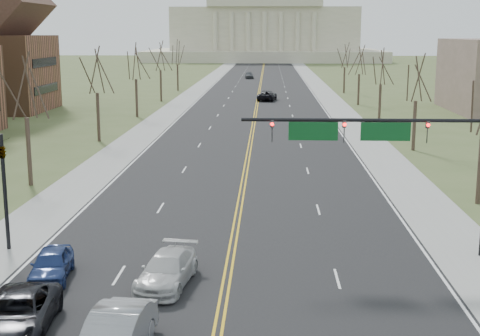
# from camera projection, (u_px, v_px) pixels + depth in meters

# --- Properties ---
(road) EXTENTS (20.00, 380.00, 0.01)m
(road) POSITION_uv_depth(u_px,v_px,m) (259.00, 90.00, 128.38)
(road) COLOR black
(road) RESTS_ON ground
(cross_road) EXTENTS (120.00, 14.00, 0.01)m
(cross_road) POSITION_uv_depth(u_px,v_px,m) (221.00, 313.00, 26.58)
(cross_road) COLOR black
(cross_road) RESTS_ON ground
(sidewalk_left) EXTENTS (4.00, 380.00, 0.03)m
(sidewalk_left) POSITION_uv_depth(u_px,v_px,m) (197.00, 90.00, 128.89)
(sidewalk_left) COLOR gray
(sidewalk_left) RESTS_ON ground
(sidewalk_right) EXTENTS (4.00, 380.00, 0.03)m
(sidewalk_right) POSITION_uv_depth(u_px,v_px,m) (322.00, 90.00, 127.87)
(sidewalk_right) COLOR gray
(sidewalk_right) RESTS_ON ground
(center_line) EXTENTS (0.42, 380.00, 0.01)m
(center_line) POSITION_uv_depth(u_px,v_px,m) (259.00, 90.00, 128.38)
(center_line) COLOR gold
(center_line) RESTS_ON road
(edge_line_left) EXTENTS (0.15, 380.00, 0.01)m
(edge_line_left) POSITION_uv_depth(u_px,v_px,m) (209.00, 90.00, 128.79)
(edge_line_left) COLOR silver
(edge_line_left) RESTS_ON road
(edge_line_right) EXTENTS (0.15, 380.00, 0.01)m
(edge_line_right) POSITION_uv_depth(u_px,v_px,m) (311.00, 90.00, 127.96)
(edge_line_right) COLOR silver
(edge_line_right) RESTS_ON road
(capitol) EXTENTS (90.00, 60.00, 50.00)m
(capitol) POSITION_uv_depth(u_px,v_px,m) (265.00, 23.00, 262.49)
(capitol) COLOR beige
(capitol) RESTS_ON ground
(signal_mast) EXTENTS (12.12, 0.44, 7.20)m
(signal_mast) POSITION_uv_depth(u_px,v_px,m) (384.00, 142.00, 32.45)
(signal_mast) COLOR black
(signal_mast) RESTS_ON ground
(signal_left) EXTENTS (0.32, 0.36, 6.00)m
(signal_left) POSITION_uv_depth(u_px,v_px,m) (4.00, 179.00, 33.67)
(signal_left) COLOR black
(signal_left) RESTS_ON ground
(tree_l_0) EXTENTS (3.96, 3.96, 9.00)m
(tree_l_0) POSITION_uv_depth(u_px,v_px,m) (25.00, 90.00, 47.38)
(tree_l_0) COLOR #372A21
(tree_l_0) RESTS_ON ground
(tree_r_1) EXTENTS (3.74, 3.74, 8.50)m
(tree_r_1) POSITION_uv_depth(u_px,v_px,m) (417.00, 81.00, 61.81)
(tree_r_1) COLOR #372A21
(tree_r_1) RESTS_ON ground
(tree_l_1) EXTENTS (3.96, 3.96, 9.00)m
(tree_l_1) POSITION_uv_depth(u_px,v_px,m) (96.00, 73.00, 66.96)
(tree_l_1) COLOR #372A21
(tree_l_1) RESTS_ON ground
(tree_r_2) EXTENTS (3.74, 3.74, 8.50)m
(tree_r_2) POSITION_uv_depth(u_px,v_px,m) (381.00, 69.00, 81.39)
(tree_r_2) COLOR #372A21
(tree_r_2) RESTS_ON ground
(tree_l_2) EXTENTS (3.96, 3.96, 9.00)m
(tree_l_2) POSITION_uv_depth(u_px,v_px,m) (136.00, 64.00, 86.54)
(tree_l_2) COLOR #372A21
(tree_l_2) RESTS_ON ground
(tree_r_3) EXTENTS (3.74, 3.74, 8.50)m
(tree_r_3) POSITION_uv_depth(u_px,v_px,m) (360.00, 62.00, 100.96)
(tree_r_3) COLOR #372A21
(tree_r_3) RESTS_ON ground
(tree_l_3) EXTENTS (3.96, 3.96, 9.00)m
(tree_l_3) POSITION_uv_depth(u_px,v_px,m) (160.00, 58.00, 106.11)
(tree_l_3) COLOR #372A21
(tree_l_3) RESTS_ON ground
(tree_r_4) EXTENTS (3.74, 3.74, 8.50)m
(tree_r_4) POSITION_uv_depth(u_px,v_px,m) (345.00, 57.00, 120.54)
(tree_r_4) COLOR #372A21
(tree_r_4) RESTS_ON ground
(tree_l_4) EXTENTS (3.96, 3.96, 9.00)m
(tree_l_4) POSITION_uv_depth(u_px,v_px,m) (177.00, 54.00, 125.69)
(tree_l_4) COLOR #372A21
(tree_l_4) RESTS_ON ground
(car_sb_inner_lead) EXTENTS (2.23, 5.20, 1.66)m
(car_sb_inner_lead) POSITION_uv_depth(u_px,v_px,m) (115.00, 336.00, 22.72)
(car_sb_inner_lead) COLOR gray
(car_sb_inner_lead) RESTS_ON road
(car_sb_outer_lead) EXTENTS (3.01, 5.57, 1.49)m
(car_sb_outer_lead) POSITION_uv_depth(u_px,v_px,m) (17.00, 314.00, 24.70)
(car_sb_outer_lead) COLOR black
(car_sb_outer_lead) RESTS_ON road
(car_sb_inner_second) EXTENTS (2.60, 5.10, 1.42)m
(car_sb_inner_second) POSITION_uv_depth(u_px,v_px,m) (167.00, 270.00, 29.37)
(car_sb_inner_second) COLOR #BABABA
(car_sb_inner_second) RESTS_ON road
(car_sb_outer_second) EXTENTS (2.17, 4.26, 1.39)m
(car_sb_outer_second) POSITION_uv_depth(u_px,v_px,m) (51.00, 264.00, 30.12)
(car_sb_outer_second) COLOR navy
(car_sb_outer_second) RESTS_ON road
(car_far_nb) EXTENTS (3.42, 6.07, 1.60)m
(car_far_nb) POSITION_uv_depth(u_px,v_px,m) (267.00, 95.00, 108.72)
(car_far_nb) COLOR black
(car_far_nb) RESTS_ON road
(car_far_sb) EXTENTS (2.38, 4.92, 1.62)m
(car_far_sb) POSITION_uv_depth(u_px,v_px,m) (249.00, 75.00, 159.81)
(car_far_sb) COLOR #4A4E52
(car_far_sb) RESTS_ON road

